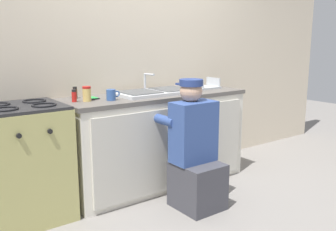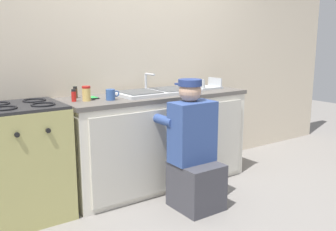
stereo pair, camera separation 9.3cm
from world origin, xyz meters
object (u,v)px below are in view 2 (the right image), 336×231
(cell_phone, at_px, (93,98))
(stove_range, at_px, (25,161))
(dish_rack_tray, at_px, (207,86))
(condiment_jar, at_px, (86,94))
(coffee_mug, at_px, (111,95))
(spice_bottle_red, at_px, (74,96))
(plumber_person, at_px, (194,155))
(sink_double_basin, at_px, (156,92))
(spice_bottle_pepper, at_px, (75,92))

(cell_phone, bearing_deg, stove_range, -172.62)
(dish_rack_tray, relative_size, condiment_jar, 2.19)
(coffee_mug, relative_size, spice_bottle_red, 1.20)
(plumber_person, xyz_separation_m, coffee_mug, (-0.50, 0.53, 0.50))
(stove_range, distance_m, coffee_mug, 0.89)
(dish_rack_tray, height_order, cell_phone, dish_rack_tray)
(dish_rack_tray, distance_m, condiment_jar, 1.39)
(stove_range, relative_size, condiment_jar, 7.38)
(plumber_person, height_order, dish_rack_tray, plumber_person)
(condiment_jar, bearing_deg, plumber_person, -41.30)
(sink_double_basin, distance_m, cell_phone, 0.63)
(sink_double_basin, height_order, dish_rack_tray, sink_double_basin)
(stove_range, relative_size, spice_bottle_pepper, 9.00)
(condiment_jar, bearing_deg, dish_rack_tray, 1.81)
(spice_bottle_pepper, height_order, coffee_mug, spice_bottle_pepper)
(sink_double_basin, height_order, spice_bottle_red, sink_double_basin)
(spice_bottle_red, bearing_deg, condiment_jar, -19.42)
(spice_bottle_pepper, bearing_deg, cell_phone, -40.34)
(condiment_jar, height_order, spice_bottle_pepper, condiment_jar)
(plumber_person, bearing_deg, spice_bottle_pepper, 131.00)
(stove_range, relative_size, plumber_person, 0.86)
(sink_double_basin, height_order, stove_range, sink_double_basin)
(sink_double_basin, distance_m, stove_range, 1.35)
(spice_bottle_pepper, distance_m, cell_phone, 0.16)
(condiment_jar, bearing_deg, spice_bottle_pepper, 94.96)
(spice_bottle_pepper, xyz_separation_m, coffee_mug, (0.21, -0.29, -0.00))
(stove_range, height_order, coffee_mug, coffee_mug)
(stove_range, relative_size, dish_rack_tray, 3.37)
(spice_bottle_pepper, bearing_deg, coffee_mug, -53.77)
(coffee_mug, bearing_deg, sink_double_basin, 10.96)
(plumber_person, distance_m, condiment_jar, 1.06)
(coffee_mug, bearing_deg, spice_bottle_pepper, 126.23)
(plumber_person, relative_size, cell_phone, 7.89)
(stove_range, bearing_deg, condiment_jar, -2.57)
(plumber_person, distance_m, spice_bottle_pepper, 1.19)
(sink_double_basin, distance_m, dish_rack_tray, 0.66)
(dish_rack_tray, xyz_separation_m, condiment_jar, (-1.39, -0.04, 0.04))
(dish_rack_tray, bearing_deg, spice_bottle_pepper, 173.30)
(plumber_person, relative_size, condiment_jar, 8.63)
(cell_phone, xyz_separation_m, spice_bottle_red, (-0.20, -0.07, 0.04))
(dish_rack_tray, distance_m, spice_bottle_red, 1.49)
(plumber_person, bearing_deg, coffee_mug, 133.32)
(stove_range, height_order, spice_bottle_pepper, spice_bottle_pepper)
(sink_double_basin, bearing_deg, dish_rack_tray, 1.52)
(spice_bottle_red, bearing_deg, sink_double_basin, -0.60)
(plumber_person, bearing_deg, condiment_jar, 138.70)
(plumber_person, relative_size, spice_bottle_red, 10.52)
(coffee_mug, height_order, spice_bottle_red, spice_bottle_red)
(condiment_jar, xyz_separation_m, spice_bottle_red, (-0.10, 0.04, -0.01))
(condiment_jar, height_order, spice_bottle_red, condiment_jar)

